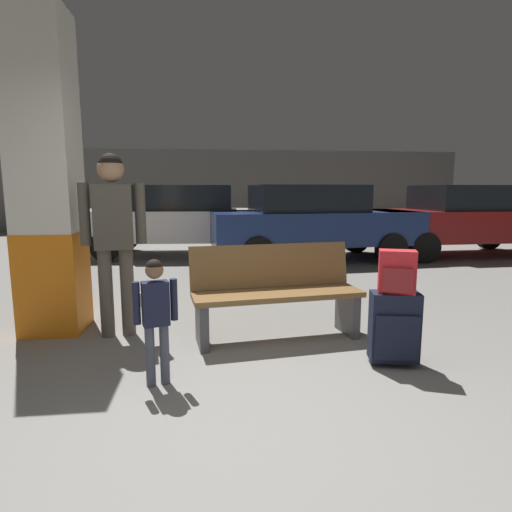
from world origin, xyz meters
TOP-DOWN VIEW (x-y plane):
  - ground_plane at (0.00, 4.00)m, footprint 18.00×18.00m
  - garage_back_wall at (0.00, 12.86)m, footprint 18.00×0.12m
  - structural_pillar at (-1.70, 2.09)m, footprint 0.57×0.57m
  - bench at (0.47, 1.63)m, footprint 1.65×0.73m
  - suitcase at (1.31, 0.85)m, footprint 0.41×0.29m
  - backpack_bright at (1.31, 0.85)m, footprint 0.32×0.27m
  - child at (-0.55, 0.72)m, footprint 0.31×0.18m
  - adult at (-1.05, 1.85)m, footprint 0.59×0.26m
  - parked_car_near at (1.92, 6.07)m, footprint 4.23×2.06m
  - parked_car_far at (-0.79, 7.08)m, footprint 4.20×2.00m
  - parked_car_side at (5.36, 6.32)m, footprint 4.15×1.90m

SIDE VIEW (x-z plane):
  - ground_plane at x=0.00m, z-range -0.10..0.00m
  - suitcase at x=1.31m, z-range 0.02..0.62m
  - bench at x=0.47m, z-range 0.00..0.88m
  - child at x=-0.55m, z-range 0.11..1.04m
  - backpack_bright at x=1.31m, z-range 0.60..0.94m
  - parked_car_near at x=1.92m, z-range 0.05..1.56m
  - parked_car_far at x=-0.79m, z-range 0.05..1.56m
  - parked_car_side at x=5.36m, z-range 0.05..1.56m
  - adult at x=-1.05m, z-range 0.21..1.95m
  - garage_back_wall at x=0.00m, z-range 0.00..2.80m
  - structural_pillar at x=-1.70m, z-range -0.01..3.07m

